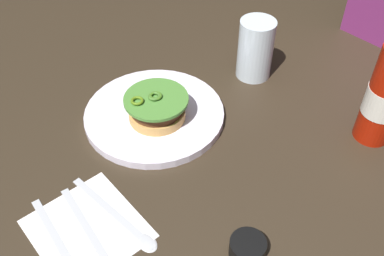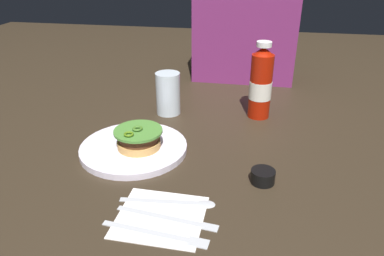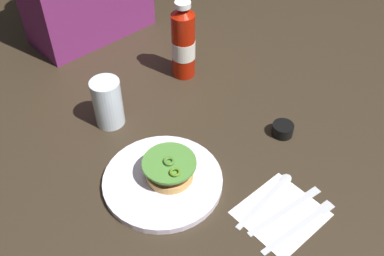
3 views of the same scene
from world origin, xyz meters
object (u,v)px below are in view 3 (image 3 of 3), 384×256
object	(u,v)px
fork_utensil	(304,222)
spoon_utensil	(272,192)
condiment_cup	(283,129)
butter_knife	(289,207)
napkin	(280,214)
dinner_plate	(163,181)
burger_sandwich	(170,169)
water_glass	(108,103)
ketchup_bottle	(183,43)

from	to	relation	value
fork_utensil	spoon_utensil	size ratio (longest dim) A/B	1.05
condiment_cup	butter_knife	distance (m)	0.22
napkin	butter_knife	size ratio (longest dim) A/B	0.80
napkin	dinner_plate	bearing A→B (deg)	118.73
fork_utensil	butter_knife	distance (m)	0.04
dinner_plate	condiment_cup	world-z (taller)	condiment_cup
condiment_cup	fork_utensil	distance (m)	0.26
burger_sandwich	spoon_utensil	size ratio (longest dim) A/B	0.61
water_glass	napkin	bearing A→B (deg)	-78.61
water_glass	spoon_utensil	world-z (taller)	water_glass
dinner_plate	butter_knife	distance (m)	0.27
dinner_plate	burger_sandwich	world-z (taller)	burger_sandwich
burger_sandwich	condiment_cup	bearing A→B (deg)	-14.03
dinner_plate	water_glass	distance (m)	0.25
dinner_plate	ketchup_bottle	size ratio (longest dim) A/B	1.18
burger_sandwich	butter_knife	xyz separation A→B (m)	(0.13, -0.22, -0.03)
water_glass	condiment_cup	bearing A→B (deg)	-48.54
burger_sandwich	fork_utensil	world-z (taller)	burger_sandwich
burger_sandwich	fork_utensil	xyz separation A→B (m)	(0.13, -0.27, -0.03)
dinner_plate	napkin	xyz separation A→B (m)	(0.12, -0.23, -0.01)
dinner_plate	water_glass	xyz separation A→B (m)	(0.03, 0.24, 0.05)
butter_knife	spoon_utensil	xyz separation A→B (m)	(0.00, 0.05, 0.00)
burger_sandwich	napkin	xyz separation A→B (m)	(0.11, -0.22, -0.04)
napkin	burger_sandwich	bearing A→B (deg)	116.06
dinner_plate	ketchup_bottle	xyz separation A→B (m)	(0.30, 0.26, 0.09)
fork_utensil	water_glass	bearing A→B (deg)	102.34
ketchup_bottle	condiment_cup	world-z (taller)	ketchup_bottle
condiment_cup	spoon_utensil	distance (m)	0.19
dinner_plate	fork_utensil	size ratio (longest dim) A/B	1.30
fork_utensil	butter_knife	bearing A→B (deg)	80.61
ketchup_bottle	butter_knife	world-z (taller)	ketchup_bottle
water_glass	spoon_utensil	bearing A→B (deg)	-73.49
dinner_plate	burger_sandwich	distance (m)	0.04
dinner_plate	butter_knife	world-z (taller)	dinner_plate
condiment_cup	butter_knife	size ratio (longest dim) A/B	0.26
ketchup_bottle	fork_utensil	size ratio (longest dim) A/B	1.10
ketchup_bottle	napkin	bearing A→B (deg)	-109.49
napkin	water_glass	bearing A→B (deg)	101.39
butter_knife	fork_utensil	bearing A→B (deg)	-99.39
burger_sandwich	spoon_utensil	xyz separation A→B (m)	(0.14, -0.17, -0.03)
burger_sandwich	napkin	distance (m)	0.25
dinner_plate	napkin	distance (m)	0.26
dinner_plate	condiment_cup	size ratio (longest dim) A/B	5.04
dinner_plate	water_glass	bearing A→B (deg)	82.77
ketchup_bottle	butter_knife	size ratio (longest dim) A/B	1.11
napkin	spoon_utensil	xyz separation A→B (m)	(0.03, 0.05, 0.00)
fork_utensil	dinner_plate	bearing A→B (deg)	117.54
burger_sandwich	napkin	world-z (taller)	burger_sandwich
napkin	fork_utensil	distance (m)	0.05
water_glass	butter_knife	xyz separation A→B (m)	(0.12, -0.47, -0.06)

